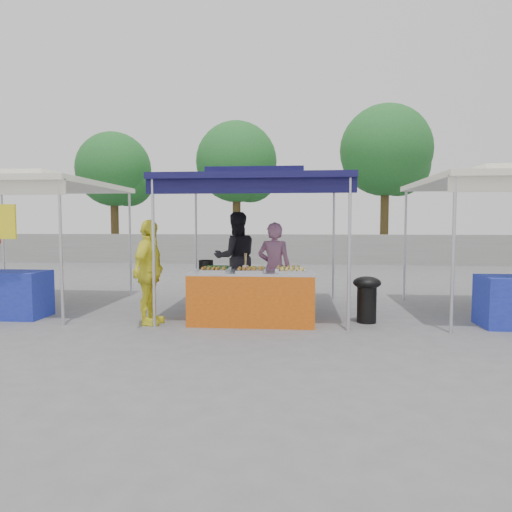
# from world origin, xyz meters

# --- Properties ---
(ground_plane) EXTENTS (80.00, 80.00, 0.00)m
(ground_plane) POSITION_xyz_m (0.00, 0.00, 0.00)
(ground_plane) COLOR slate
(back_wall) EXTENTS (40.00, 0.25, 1.20)m
(back_wall) POSITION_xyz_m (0.00, 11.00, 0.60)
(back_wall) COLOR gray
(back_wall) RESTS_ON ground_plane
(main_canopy) EXTENTS (3.20, 3.20, 2.57)m
(main_canopy) POSITION_xyz_m (0.00, 0.97, 2.37)
(main_canopy) COLOR silver
(main_canopy) RESTS_ON ground_plane
(neighbor_stall_left) EXTENTS (3.20, 3.20, 2.57)m
(neighbor_stall_left) POSITION_xyz_m (-4.50, 0.57, 1.60)
(neighbor_stall_left) COLOR silver
(neighbor_stall_left) RESTS_ON ground_plane
(tree_0) EXTENTS (3.46, 3.39, 5.82)m
(tree_0) POSITION_xyz_m (-7.55, 13.12, 3.98)
(tree_0) COLOR #48391B
(tree_0) RESTS_ON ground_plane
(tree_1) EXTENTS (3.64, 3.60, 6.19)m
(tree_1) POSITION_xyz_m (-1.86, 13.12, 4.23)
(tree_1) COLOR #48391B
(tree_1) RESTS_ON ground_plane
(tree_2) EXTENTS (3.95, 3.95, 6.79)m
(tree_2) POSITION_xyz_m (4.67, 13.14, 4.64)
(tree_2) COLOR #48391B
(tree_2) RESTS_ON ground_plane
(vendor_table) EXTENTS (2.00, 0.80, 0.85)m
(vendor_table) POSITION_xyz_m (0.00, -0.10, 0.43)
(vendor_table) COLOR #D75B13
(vendor_table) RESTS_ON ground_plane
(food_tray_fl) EXTENTS (0.42, 0.30, 0.07)m
(food_tray_fl) POSITION_xyz_m (-0.59, -0.34, 0.88)
(food_tray_fl) COLOR silver
(food_tray_fl) RESTS_ON vendor_table
(food_tray_fm) EXTENTS (0.42, 0.30, 0.07)m
(food_tray_fm) POSITION_xyz_m (-0.01, -0.34, 0.88)
(food_tray_fm) COLOR silver
(food_tray_fm) RESTS_ON vendor_table
(food_tray_fr) EXTENTS (0.42, 0.30, 0.07)m
(food_tray_fr) POSITION_xyz_m (0.65, -0.34, 0.88)
(food_tray_fr) COLOR silver
(food_tray_fr) RESTS_ON vendor_table
(food_tray_bl) EXTENTS (0.42, 0.30, 0.07)m
(food_tray_bl) POSITION_xyz_m (-0.59, 0.00, 0.88)
(food_tray_bl) COLOR silver
(food_tray_bl) RESTS_ON vendor_table
(food_tray_bm) EXTENTS (0.42, 0.30, 0.07)m
(food_tray_bm) POSITION_xyz_m (0.01, 0.00, 0.88)
(food_tray_bm) COLOR silver
(food_tray_bm) RESTS_ON vendor_table
(food_tray_br) EXTENTS (0.42, 0.30, 0.07)m
(food_tray_br) POSITION_xyz_m (0.58, -0.00, 0.88)
(food_tray_br) COLOR silver
(food_tray_br) RESTS_ON vendor_table
(cooking_pot) EXTENTS (0.25, 0.25, 0.15)m
(cooking_pot) POSITION_xyz_m (-0.83, 0.28, 0.92)
(cooking_pot) COLOR black
(cooking_pot) RESTS_ON vendor_table
(skewer_cup) EXTENTS (0.09, 0.09, 0.11)m
(skewer_cup) POSITION_xyz_m (-0.09, -0.24, 0.91)
(skewer_cup) COLOR silver
(skewer_cup) RESTS_ON vendor_table
(wok_burner) EXTENTS (0.45, 0.45, 0.76)m
(wok_burner) POSITION_xyz_m (1.86, 0.14, 0.45)
(wok_burner) COLOR black
(wok_burner) RESTS_ON ground_plane
(crate_left) EXTENTS (0.54, 0.38, 0.32)m
(crate_left) POSITION_xyz_m (-0.26, 0.61, 0.16)
(crate_left) COLOR #1625B4
(crate_left) RESTS_ON ground_plane
(crate_right) EXTENTS (0.55, 0.39, 0.33)m
(crate_right) POSITION_xyz_m (0.24, 0.43, 0.17)
(crate_right) COLOR #1625B4
(crate_right) RESTS_ON ground_plane
(crate_stacked) EXTENTS (0.54, 0.38, 0.32)m
(crate_stacked) POSITION_xyz_m (0.24, 0.43, 0.49)
(crate_stacked) COLOR #1625B4
(crate_stacked) RESTS_ON crate_right
(vendor_woman) EXTENTS (0.66, 0.49, 1.65)m
(vendor_woman) POSITION_xyz_m (0.32, 0.67, 0.82)
(vendor_woman) COLOR #986184
(vendor_woman) RESTS_ON ground_plane
(helper_man) EXTENTS (1.09, 0.97, 1.86)m
(helper_man) POSITION_xyz_m (-0.52, 1.82, 0.93)
(helper_man) COLOR black
(helper_man) RESTS_ON ground_plane
(customer_person) EXTENTS (0.50, 1.02, 1.69)m
(customer_person) POSITION_xyz_m (-1.64, -0.32, 0.84)
(customer_person) COLOR #F9F337
(customer_person) RESTS_ON ground_plane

